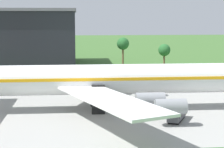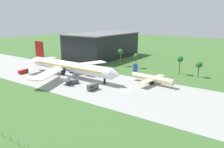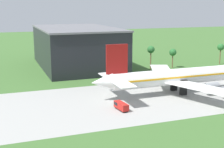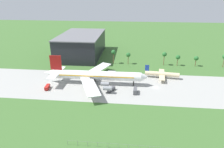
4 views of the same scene
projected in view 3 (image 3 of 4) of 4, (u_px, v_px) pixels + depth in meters
jet_airliner at (183, 76)px, 111.54m from camera, size 68.29×55.76×18.52m
baggage_tug at (121, 106)px, 93.41m from camera, size 2.70×6.23×2.32m
terminal_building at (76, 47)px, 159.47m from camera, size 36.72×61.20×20.00m
palm_tree_row at (224, 49)px, 166.02m from camera, size 91.52×3.60×11.71m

